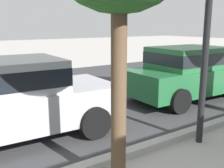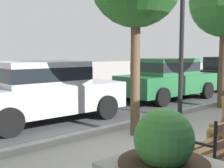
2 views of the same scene
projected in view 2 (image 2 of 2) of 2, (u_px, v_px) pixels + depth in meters
street_surface at (9, 106)px, 9.89m from camera, size 60.00×9.00×0.01m
curb_stone at (97, 131)px, 6.52m from camera, size 60.00×0.20×0.12m
parked_car_silver at (44, 89)px, 7.67m from camera, size 4.16×2.05×1.56m
parked_car_green at (167, 77)px, 11.18m from camera, size 4.16×2.05×1.56m
lamp_post at (182, 23)px, 7.84m from camera, size 0.32×0.32×3.90m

